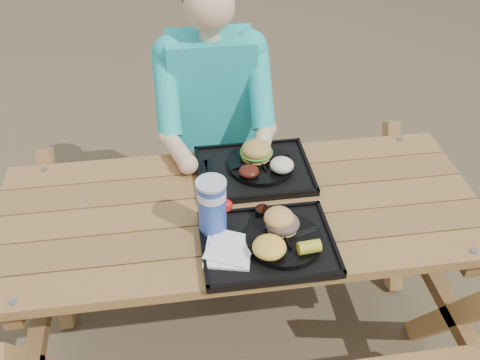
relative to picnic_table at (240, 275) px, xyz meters
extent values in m
plane|color=#999999|center=(0.00, 0.00, -0.38)|extent=(60.00, 60.00, 0.00)
cube|color=black|center=(0.06, -0.21, 0.39)|extent=(0.45, 0.35, 0.02)
cube|color=black|center=(0.08, 0.19, 0.39)|extent=(0.45, 0.35, 0.02)
cylinder|color=black|center=(0.12, -0.22, 0.41)|extent=(0.26, 0.26, 0.02)
cylinder|color=black|center=(0.11, 0.20, 0.41)|extent=(0.26, 0.26, 0.02)
cube|color=white|center=(-0.07, -0.24, 0.40)|extent=(0.18, 0.18, 0.02)
cylinder|color=#153CA4|center=(-0.11, -0.12, 0.49)|extent=(0.10, 0.10, 0.20)
cylinder|color=black|center=(0.07, -0.08, 0.41)|extent=(0.05, 0.05, 0.03)
cylinder|color=gold|center=(0.13, -0.09, 0.41)|extent=(0.06, 0.06, 0.03)
ellipsoid|color=yellow|center=(0.06, -0.28, 0.44)|extent=(0.11, 0.11, 0.06)
cube|color=black|center=(-0.09, 0.21, 0.40)|extent=(0.04, 0.15, 0.01)
ellipsoid|color=#4B180F|center=(0.05, 0.14, 0.43)|extent=(0.08, 0.08, 0.04)
ellipsoid|color=#ECE6C8|center=(0.18, 0.15, 0.44)|extent=(0.09, 0.09, 0.05)
camera|label=1|loc=(-0.21, -1.46, 1.70)|focal=40.00mm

